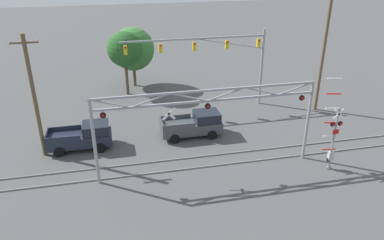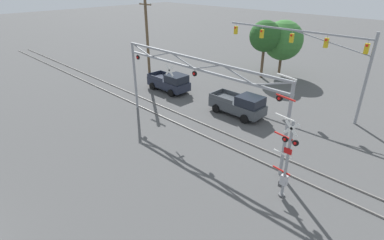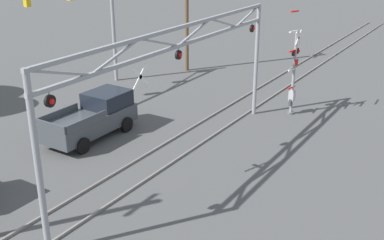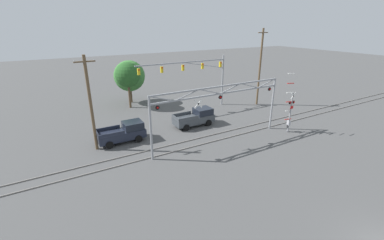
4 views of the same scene
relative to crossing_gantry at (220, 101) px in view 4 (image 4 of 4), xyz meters
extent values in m
cube|color=gray|center=(0.02, 0.28, -4.40)|extent=(80.00, 0.08, 0.10)
cube|color=gray|center=(0.02, 1.72, -4.40)|extent=(80.00, 0.08, 0.10)
cylinder|color=gray|center=(-7.30, 0.00, -1.48)|extent=(0.21, 0.21, 5.95)
cylinder|color=gray|center=(7.33, 0.00, -1.48)|extent=(0.21, 0.21, 5.95)
cube|color=gray|center=(0.02, 0.00, 0.72)|extent=(14.83, 0.14, 0.14)
cube|color=gray|center=(0.02, 0.00, 1.43)|extent=(14.83, 0.14, 0.14)
cube|color=gray|center=(-6.08, 0.00, 1.07)|extent=(2.46, 0.08, 0.79)
cube|color=gray|center=(-3.64, 0.00, 1.07)|extent=(2.46, 0.08, 0.79)
cube|color=gray|center=(-1.20, 0.00, 1.07)|extent=(2.46, 0.08, 0.79)
cube|color=gray|center=(1.24, 0.00, 1.07)|extent=(2.46, 0.08, 0.79)
cube|color=gray|center=(3.68, 0.00, 1.07)|extent=(2.46, 0.08, 0.79)
cube|color=gray|center=(6.11, 0.00, 1.07)|extent=(2.46, 0.08, 0.79)
cylinder|color=black|center=(-6.59, 0.00, 0.36)|extent=(0.38, 0.10, 0.38)
sphere|color=red|center=(-6.59, -0.07, 0.36)|extent=(0.18, 0.18, 0.18)
cylinder|color=gray|center=(-6.59, 0.00, 0.60)|extent=(0.04, 0.04, 0.10)
cylinder|color=black|center=(0.02, 0.00, 0.36)|extent=(0.38, 0.10, 0.38)
sphere|color=red|center=(0.02, -0.07, 0.36)|extent=(0.18, 0.18, 0.18)
cylinder|color=gray|center=(0.02, 0.00, 0.60)|extent=(0.04, 0.04, 0.10)
cylinder|color=black|center=(6.63, 0.00, 0.36)|extent=(0.38, 0.10, 0.38)
sphere|color=red|center=(6.63, -0.07, 0.36)|extent=(0.18, 0.18, 0.18)
cylinder|color=gray|center=(6.63, 0.00, 0.60)|extent=(0.04, 0.04, 0.10)
cube|color=white|center=(-2.54, -0.10, 0.10)|extent=(0.88, 0.03, 0.88)
cube|color=white|center=(-2.54, -0.10, 0.10)|extent=(0.88, 0.03, 0.88)
cylinder|color=black|center=(-2.54, -0.12, 0.10)|extent=(0.04, 0.04, 0.02)
cylinder|color=gray|center=(8.42, -1.72, -2.17)|extent=(0.16, 0.16, 4.57)
cylinder|color=#59595B|center=(8.42, -1.72, -4.40)|extent=(0.35, 0.35, 0.10)
cube|color=white|center=(8.42, -1.83, -0.24)|extent=(0.78, 0.03, 0.78)
cube|color=white|center=(8.42, -1.83, -0.24)|extent=(0.78, 0.03, 0.78)
cylinder|color=black|center=(8.42, -1.86, -0.24)|extent=(0.04, 0.04, 0.02)
cylinder|color=black|center=(8.14, -1.72, -0.99)|extent=(0.32, 0.09, 0.32)
sphere|color=red|center=(8.14, -1.78, -0.99)|extent=(0.16, 0.16, 0.16)
cylinder|color=black|center=(8.70, -1.72, -0.99)|extent=(0.32, 0.09, 0.32)
sphere|color=red|center=(8.70, -1.78, -0.99)|extent=(0.16, 0.16, 0.16)
cube|color=gray|center=(8.42, -1.72, -0.99)|extent=(0.64, 0.06, 0.06)
cube|color=red|center=(8.42, -1.82, -1.54)|extent=(0.44, 0.02, 0.32)
cube|color=#B2B2B7|center=(8.42, -1.72, -3.40)|extent=(0.36, 0.28, 0.56)
cylinder|color=red|center=(8.19, -1.72, -2.89)|extent=(1.03, 0.09, 0.18)
cylinder|color=white|center=(8.10, -1.72, -1.87)|extent=(1.03, 0.09, 0.18)
cylinder|color=red|center=(8.01, -1.72, -0.85)|extent=(1.03, 0.09, 0.18)
cylinder|color=white|center=(7.92, -1.72, 0.17)|extent=(1.03, 0.09, 0.18)
cylinder|color=red|center=(7.83, -1.72, 1.19)|extent=(1.03, 0.09, 0.18)
cylinder|color=white|center=(7.74, -1.72, 2.22)|extent=(1.03, 0.09, 0.18)
cube|color=#3F3F42|center=(8.27, -1.72, -3.75)|extent=(0.24, 0.12, 0.36)
cylinder|color=gray|center=(8.13, 10.61, -0.78)|extent=(0.24, 0.24, 7.34)
cube|color=gray|center=(1.56, 10.61, 2.29)|extent=(13.14, 0.14, 0.14)
cube|color=gray|center=(4.85, 10.61, 1.69)|extent=(6.58, 0.08, 1.28)
cylinder|color=gray|center=(-4.51, 10.61, 2.14)|extent=(0.04, 0.04, 0.30)
cube|color=gold|center=(-4.51, 10.61, 1.60)|extent=(0.30, 0.26, 0.77)
sphere|color=red|center=(-4.51, 10.45, 1.86)|extent=(0.18, 0.18, 0.18)
cylinder|color=gray|center=(-1.47, 10.61, 2.14)|extent=(0.04, 0.04, 0.30)
cube|color=gold|center=(-1.47, 10.61, 1.60)|extent=(0.30, 0.26, 0.77)
sphere|color=red|center=(-1.47, 10.45, 1.86)|extent=(0.18, 0.18, 0.18)
cylinder|color=gray|center=(1.56, 10.61, 2.14)|extent=(0.04, 0.04, 0.30)
cube|color=gold|center=(1.56, 10.61, 1.60)|extent=(0.30, 0.26, 0.77)
sphere|color=red|center=(1.56, 10.45, 1.86)|extent=(0.18, 0.18, 0.18)
cylinder|color=gray|center=(4.60, 10.61, 2.14)|extent=(0.04, 0.04, 0.30)
cube|color=gold|center=(4.60, 10.61, 1.60)|extent=(0.30, 0.26, 0.77)
sphere|color=red|center=(4.60, 10.45, 1.86)|extent=(0.18, 0.18, 0.18)
cylinder|color=gray|center=(7.63, 10.61, 2.14)|extent=(0.04, 0.04, 0.30)
cube|color=gold|center=(7.63, 10.61, 1.60)|extent=(0.30, 0.26, 0.77)
sphere|color=red|center=(7.63, 10.45, 1.86)|extent=(0.18, 0.18, 0.18)
cube|color=#3D4247|center=(0.08, 5.25, -3.66)|extent=(4.90, 1.93, 0.85)
cube|color=black|center=(1.38, 5.25, -2.85)|extent=(2.01, 1.77, 0.77)
cube|color=#3D4247|center=(-1.03, 4.33, -3.06)|extent=(2.50, 0.08, 0.35)
cube|color=#3D4247|center=(-1.03, 6.17, -3.06)|extent=(2.50, 0.08, 0.35)
cube|color=#3D4247|center=(-2.33, 5.25, -3.06)|extent=(0.10, 1.85, 0.35)
cylinder|color=black|center=(1.60, 4.27, -4.08)|extent=(0.75, 0.24, 0.75)
cylinder|color=black|center=(1.60, 6.23, -4.08)|extent=(0.75, 0.24, 0.75)
cylinder|color=black|center=(-1.44, 4.27, -4.08)|extent=(0.75, 0.24, 0.75)
cylinder|color=black|center=(-1.44, 6.23, -4.08)|extent=(0.75, 0.24, 0.75)
cube|color=#1E2333|center=(-8.67, 5.04, -3.66)|extent=(4.77, 1.93, 0.85)
cube|color=black|center=(-7.41, 5.04, -2.85)|extent=(1.95, 1.77, 0.77)
cube|color=#1E2333|center=(-9.74, 4.11, -3.06)|extent=(2.42, 0.08, 0.35)
cube|color=#1E2333|center=(-9.74, 5.96, -3.06)|extent=(2.42, 0.08, 0.35)
cube|color=#1E2333|center=(-11.00, 5.04, -3.06)|extent=(0.10, 1.85, 0.35)
cylinder|color=black|center=(-7.19, 4.06, -4.08)|extent=(0.75, 0.24, 0.75)
cylinder|color=black|center=(-7.19, 6.01, -4.08)|extent=(0.75, 0.24, 0.75)
cylinder|color=black|center=(-10.15, 4.06, -4.08)|extent=(0.75, 0.24, 0.75)
cylinder|color=black|center=(-10.15, 6.01, -4.08)|extent=(0.75, 0.24, 0.75)
cylinder|color=brown|center=(-11.25, 4.62, 0.07)|extent=(0.28, 0.28, 9.04)
cube|color=brown|center=(-11.25, 4.62, 3.99)|extent=(1.80, 0.12, 0.12)
cylinder|color=silver|center=(-12.07, 4.62, 4.09)|extent=(0.08, 0.08, 0.12)
cylinder|color=silver|center=(-10.43, 4.62, 4.09)|extent=(0.08, 0.08, 0.12)
cylinder|color=brown|center=(12.79, 7.98, 1.03)|extent=(0.28, 0.28, 10.96)
cube|color=brown|center=(12.79, 7.98, 5.91)|extent=(1.80, 0.12, 0.12)
cylinder|color=silver|center=(11.97, 7.98, 6.01)|extent=(0.08, 0.08, 0.12)
cylinder|color=silver|center=(13.61, 7.98, 6.01)|extent=(0.08, 0.08, 0.12)
cylinder|color=brown|center=(-4.36, 16.01, -2.67)|extent=(0.32, 0.32, 3.57)
sphere|color=#265623|center=(-4.36, 16.01, 0.36)|extent=(3.54, 3.54, 3.54)
cylinder|color=brown|center=(-3.40, 18.52, -3.20)|extent=(0.32, 0.32, 2.51)
sphere|color=#387533|center=(-3.40, 18.52, -0.32)|extent=(4.63, 4.63, 4.63)
camera|label=1|loc=(-5.81, -21.46, 9.74)|focal=35.00mm
camera|label=2|loc=(14.08, -14.52, 6.50)|focal=28.00mm
camera|label=3|loc=(-15.41, -10.51, 4.91)|focal=45.00mm
camera|label=4|loc=(-14.42, -19.56, 7.09)|focal=24.00mm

